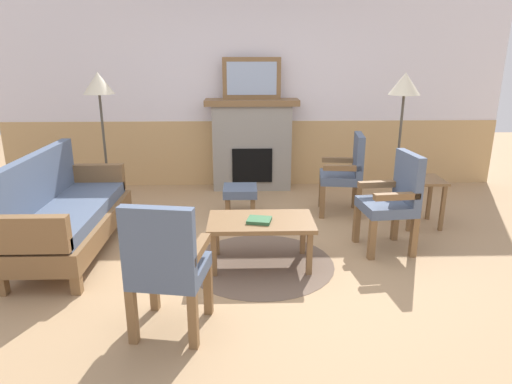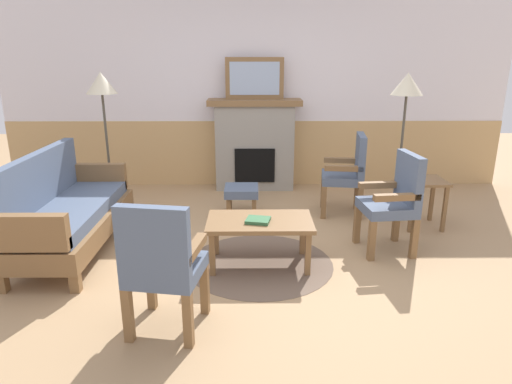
# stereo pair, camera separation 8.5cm
# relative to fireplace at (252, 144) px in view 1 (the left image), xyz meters

# --- Properties ---
(ground_plane) EXTENTS (14.00, 14.00, 0.00)m
(ground_plane) POSITION_rel_fireplace_xyz_m (0.00, -2.35, -0.65)
(ground_plane) COLOR tan
(wall_back) EXTENTS (7.20, 0.14, 2.70)m
(wall_back) POSITION_rel_fireplace_xyz_m (0.00, 0.25, 0.66)
(wall_back) COLOR white
(wall_back) RESTS_ON ground_plane
(fireplace) EXTENTS (1.30, 0.44, 1.28)m
(fireplace) POSITION_rel_fireplace_xyz_m (0.00, 0.00, 0.00)
(fireplace) COLOR gray
(fireplace) RESTS_ON ground_plane
(framed_picture) EXTENTS (0.80, 0.04, 0.56)m
(framed_picture) POSITION_rel_fireplace_xyz_m (0.00, 0.00, 0.91)
(framed_picture) COLOR brown
(framed_picture) RESTS_ON fireplace
(couch) EXTENTS (0.70, 1.80, 0.98)m
(couch) POSITION_rel_fireplace_xyz_m (-1.85, -2.15, -0.26)
(couch) COLOR brown
(couch) RESTS_ON ground_plane
(coffee_table) EXTENTS (0.96, 0.56, 0.44)m
(coffee_table) POSITION_rel_fireplace_xyz_m (0.03, -2.50, -0.27)
(coffee_table) COLOR brown
(coffee_table) RESTS_ON ground_plane
(round_rug) EXTENTS (1.37, 1.37, 0.01)m
(round_rug) POSITION_rel_fireplace_xyz_m (0.03, -2.50, -0.65)
(round_rug) COLOR brown
(round_rug) RESTS_ON ground_plane
(book_on_table) EXTENTS (0.24, 0.22, 0.03)m
(book_on_table) POSITION_rel_fireplace_xyz_m (0.01, -2.55, -0.20)
(book_on_table) COLOR #33663D
(book_on_table) RESTS_ON coffee_table
(footstool) EXTENTS (0.40, 0.40, 0.36)m
(footstool) POSITION_rel_fireplace_xyz_m (-0.17, -1.17, -0.37)
(footstool) COLOR brown
(footstool) RESTS_ON ground_plane
(armchair_near_fireplace) EXTENTS (0.54, 0.54, 0.98)m
(armchair_near_fireplace) POSITION_rel_fireplace_xyz_m (1.12, -1.12, -0.11)
(armchair_near_fireplace) COLOR brown
(armchair_near_fireplace) RESTS_ON ground_plane
(armchair_by_window_left) EXTENTS (0.53, 0.53, 0.98)m
(armchair_by_window_left) POSITION_rel_fireplace_xyz_m (1.34, -2.19, -0.11)
(armchair_by_window_left) COLOR brown
(armchair_by_window_left) RESTS_ON ground_plane
(armchair_front_left) EXTENTS (0.55, 0.55, 0.98)m
(armchair_front_left) POSITION_rel_fireplace_xyz_m (-0.65, -3.56, -0.11)
(armchair_front_left) COLOR brown
(armchair_front_left) RESTS_ON ground_plane
(side_table) EXTENTS (0.44, 0.44, 0.55)m
(side_table) POSITION_rel_fireplace_xyz_m (1.88, -1.55, -0.22)
(side_table) COLOR brown
(side_table) RESTS_ON ground_plane
(floor_lamp_by_couch) EXTENTS (0.36, 0.36, 1.68)m
(floor_lamp_by_couch) POSITION_rel_fireplace_xyz_m (-1.81, -0.89, 0.80)
(floor_lamp_by_couch) COLOR #332D28
(floor_lamp_by_couch) RESTS_ON ground_plane
(floor_lamp_by_chairs) EXTENTS (0.36, 0.36, 1.68)m
(floor_lamp_by_chairs) POSITION_rel_fireplace_xyz_m (1.73, -1.10, 0.80)
(floor_lamp_by_chairs) COLOR #332D28
(floor_lamp_by_chairs) RESTS_ON ground_plane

